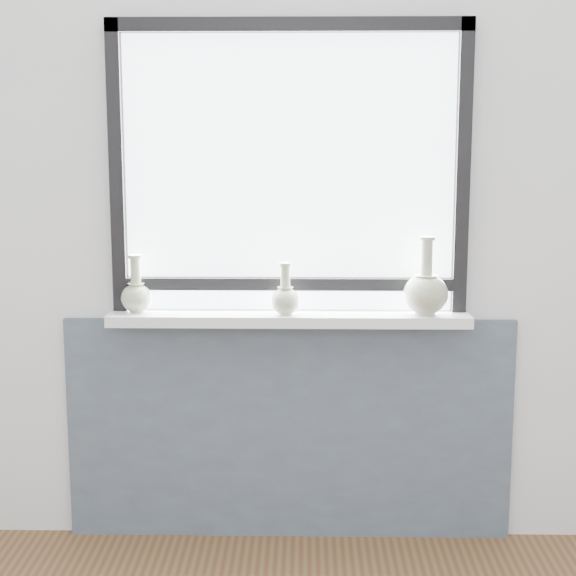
{
  "coord_description": "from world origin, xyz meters",
  "views": [
    {
      "loc": [
        0.06,
        -1.45,
        1.54
      ],
      "look_at": [
        0.0,
        1.55,
        1.02
      ],
      "focal_mm": 55.0,
      "sensor_mm": 36.0,
      "label": 1
    }
  ],
  "objects_px": {
    "windowsill": "(289,318)",
    "vase_b": "(285,298)",
    "vase_c": "(426,291)",
    "vase_a": "(136,294)"
  },
  "relations": [
    {
      "from": "windowsill",
      "to": "vase_b",
      "type": "distance_m",
      "value": 0.09
    },
    {
      "from": "vase_c",
      "to": "windowsill",
      "type": "bearing_deg",
      "value": 177.8
    },
    {
      "from": "vase_a",
      "to": "vase_c",
      "type": "xyz_separation_m",
      "value": [
        1.06,
        -0.02,
        0.02
      ]
    },
    {
      "from": "windowsill",
      "to": "vase_b",
      "type": "relative_size",
      "value": 6.96
    },
    {
      "from": "windowsill",
      "to": "vase_a",
      "type": "bearing_deg",
      "value": 179.6
    },
    {
      "from": "windowsill",
      "to": "vase_c",
      "type": "distance_m",
      "value": 0.51
    },
    {
      "from": "vase_a",
      "to": "vase_b",
      "type": "relative_size",
      "value": 1.12
    },
    {
      "from": "vase_a",
      "to": "vase_b",
      "type": "xyz_separation_m",
      "value": [
        0.55,
        -0.03,
        -0.01
      ]
    },
    {
      "from": "vase_b",
      "to": "vase_a",
      "type": "bearing_deg",
      "value": 176.51
    },
    {
      "from": "vase_b",
      "to": "windowsill",
      "type": "bearing_deg",
      "value": 67.52
    }
  ]
}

